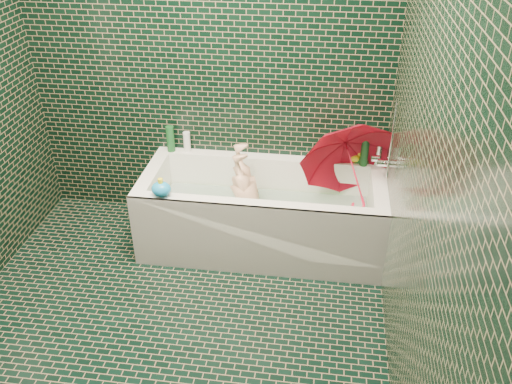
# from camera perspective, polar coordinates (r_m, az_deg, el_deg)

# --- Properties ---
(floor) EXTENTS (2.80, 2.80, 0.00)m
(floor) POSITION_cam_1_polar(r_m,az_deg,el_deg) (3.38, -9.55, -14.90)
(floor) COLOR black
(floor) RESTS_ON ground
(wall_back) EXTENTS (2.80, 0.00, 2.80)m
(wall_back) POSITION_cam_1_polar(r_m,az_deg,el_deg) (3.88, -5.27, 13.71)
(wall_back) COLOR black
(wall_back) RESTS_ON floor
(wall_right) EXTENTS (0.00, 2.80, 2.80)m
(wall_right) POSITION_cam_1_polar(r_m,az_deg,el_deg) (2.53, 17.15, 2.34)
(wall_right) COLOR black
(wall_right) RESTS_ON floor
(bathtub) EXTENTS (1.70, 0.75, 0.55)m
(bathtub) POSITION_cam_1_polar(r_m,az_deg,el_deg) (3.91, 0.65, -2.96)
(bathtub) COLOR white
(bathtub) RESTS_ON floor
(bath_mat) EXTENTS (1.35, 0.47, 0.01)m
(bath_mat) POSITION_cam_1_polar(r_m,az_deg,el_deg) (3.96, 0.68, -3.48)
(bath_mat) COLOR green
(bath_mat) RESTS_ON bathtub
(water) EXTENTS (1.48, 0.53, 0.00)m
(water) POSITION_cam_1_polar(r_m,az_deg,el_deg) (3.88, 0.70, -1.74)
(water) COLOR silver
(water) RESTS_ON bathtub
(faucet) EXTENTS (0.18, 0.19, 0.55)m
(faucet) POSITION_cam_1_polar(r_m,az_deg,el_deg) (3.63, 13.58, 3.51)
(faucet) COLOR silver
(faucet) RESTS_ON wall_right
(child) EXTENTS (0.94, 0.38, 0.37)m
(child) POSITION_cam_1_polar(r_m,az_deg,el_deg) (3.88, -0.51, -1.53)
(child) COLOR #D9A787
(child) RESTS_ON bathtub
(umbrella) EXTENTS (0.95, 0.96, 1.00)m
(umbrella) POSITION_cam_1_polar(r_m,az_deg,el_deg) (3.72, 10.33, 2.02)
(umbrella) COLOR red
(umbrella) RESTS_ON bathtub
(soap_bottle_a) EXTENTS (0.10, 0.10, 0.23)m
(soap_bottle_a) POSITION_cam_1_polar(r_m,az_deg,el_deg) (4.03, 12.07, 2.96)
(soap_bottle_a) COLOR white
(soap_bottle_a) RESTS_ON bathtub
(soap_bottle_b) EXTENTS (0.12, 0.12, 0.21)m
(soap_bottle_b) POSITION_cam_1_polar(r_m,az_deg,el_deg) (4.03, 11.18, 3.07)
(soap_bottle_b) COLOR #451C6A
(soap_bottle_b) RESTS_ON bathtub
(soap_bottle_c) EXTENTS (0.17, 0.17, 0.19)m
(soap_bottle_c) POSITION_cam_1_polar(r_m,az_deg,el_deg) (4.00, 10.86, 2.90)
(soap_bottle_c) COLOR #154C20
(soap_bottle_c) RESTS_ON bathtub
(bottle_right_tall) EXTENTS (0.06, 0.06, 0.22)m
(bottle_right_tall) POSITION_cam_1_polar(r_m,az_deg,el_deg) (3.94, 11.36, 4.19)
(bottle_right_tall) COLOR #154C20
(bottle_right_tall) RESTS_ON bathtub
(bottle_right_pump) EXTENTS (0.07, 0.07, 0.17)m
(bottle_right_pump) POSITION_cam_1_polar(r_m,az_deg,el_deg) (3.96, 12.77, 3.74)
(bottle_right_pump) COLOR silver
(bottle_right_pump) RESTS_ON bathtub
(bottle_left_tall) EXTENTS (0.07, 0.07, 0.20)m
(bottle_left_tall) POSITION_cam_1_polar(r_m,az_deg,el_deg) (4.12, -9.00, 5.55)
(bottle_left_tall) COLOR #154C20
(bottle_left_tall) RESTS_ON bathtub
(bottle_left_short) EXTENTS (0.07, 0.07, 0.15)m
(bottle_left_short) POSITION_cam_1_polar(r_m,az_deg,el_deg) (4.11, -7.28, 5.28)
(bottle_left_short) COLOR white
(bottle_left_short) RESTS_ON bathtub
(rubber_duck) EXTENTS (0.11, 0.08, 0.09)m
(rubber_duck) POSITION_cam_1_polar(r_m,az_deg,el_deg) (4.00, 10.45, 3.64)
(rubber_duck) COLOR yellow
(rubber_duck) RESTS_ON bathtub
(bath_toy) EXTENTS (0.15, 0.14, 0.13)m
(bath_toy) POSITION_cam_1_polar(r_m,az_deg,el_deg) (3.57, -9.96, 0.32)
(bath_toy) COLOR #1786D3
(bath_toy) RESTS_ON bathtub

